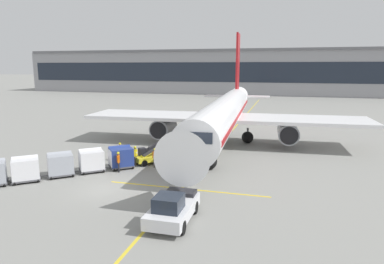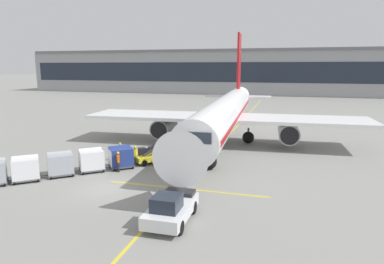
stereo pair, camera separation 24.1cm
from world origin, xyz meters
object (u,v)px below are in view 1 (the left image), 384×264
at_px(baggage_cart_lead, 121,157).
at_px(pushback_tug, 173,208).
at_px(ground_crew_by_carts, 155,157).
at_px(ground_crew_marshaller, 135,154).
at_px(belt_loader, 156,153).
at_px(parked_airplane, 224,114).
at_px(baggage_cart_third, 60,164).
at_px(safety_cone_wingtip, 168,140).
at_px(safety_cone_engine_keepout, 182,142).
at_px(baggage_cart_fourth, 25,169).
at_px(ground_crew_by_loader, 118,160).
at_px(baggage_cart_second, 91,160).
at_px(ground_crew_wingwalker, 120,150).

height_order(baggage_cart_lead, pushback_tug, baggage_cart_lead).
height_order(ground_crew_by_carts, ground_crew_marshaller, same).
relative_size(belt_loader, pushback_tug, 1.05).
xyz_separation_m(parked_airplane, baggage_cart_third, (-10.58, -15.24, -2.45)).
distance_m(parked_airplane, baggage_cart_lead, 14.00).
bearing_deg(pushback_tug, parked_airplane, 92.20).
bearing_deg(ground_crew_by_carts, belt_loader, 109.51).
bearing_deg(pushback_tug, baggage_cart_lead, 131.13).
bearing_deg(ground_crew_marshaller, baggage_cart_lead, -125.89).
relative_size(parked_airplane, safety_cone_wingtip, 55.48).
xyz_separation_m(ground_crew_marshaller, safety_cone_engine_keepout, (1.61, 8.91, -0.68)).
relative_size(baggage_cart_third, safety_cone_wingtip, 3.53).
distance_m(baggage_cart_fourth, ground_crew_by_loader, 7.05).
bearing_deg(ground_crew_by_carts, ground_crew_by_loader, -140.97).
distance_m(parked_airplane, baggage_cart_second, 16.32).
height_order(belt_loader, safety_cone_wingtip, belt_loader).
height_order(baggage_cart_lead, ground_crew_wingwalker, baggage_cart_lead).
xyz_separation_m(baggage_cart_third, safety_cone_engine_keepout, (6.11, 13.37, -0.68)).
bearing_deg(baggage_cart_second, baggage_cart_third, -135.49).
height_order(parked_airplane, ground_crew_by_loader, parked_airplane).
bearing_deg(ground_crew_by_carts, parked_airplane, 69.60).
bearing_deg(baggage_cart_third, pushback_tug, -25.86).
distance_m(baggage_cart_lead, ground_crew_wingwalker, 2.41).
relative_size(parked_airplane, baggage_cart_third, 15.74).
bearing_deg(ground_crew_by_loader, belt_loader, 62.71).
relative_size(pushback_tug, ground_crew_marshaller, 2.54).
relative_size(baggage_cart_lead, baggage_cart_third, 1.00).
bearing_deg(baggage_cart_fourth, ground_crew_marshaller, 45.09).
xyz_separation_m(belt_loader, ground_crew_marshaller, (-1.39, -1.41, 0.13)).
xyz_separation_m(baggage_cart_second, ground_crew_marshaller, (2.74, 2.73, -0.00)).
bearing_deg(baggage_cart_lead, baggage_cart_second, -140.50).
bearing_deg(baggage_cart_third, baggage_cart_fourth, -133.92).
relative_size(ground_crew_by_carts, ground_crew_marshaller, 1.00).
height_order(baggage_cart_third, pushback_tug, baggage_cart_third).
bearing_deg(baggage_cart_third, safety_cone_engine_keepout, 65.42).
distance_m(baggage_cart_fourth, safety_cone_engine_keepout, 17.14).
bearing_deg(ground_crew_by_carts, baggage_cart_lead, -162.16).
xyz_separation_m(pushback_tug, ground_crew_marshaller, (-6.87, 9.97, 0.17)).
height_order(pushback_tug, ground_crew_wingwalker, pushback_tug).
xyz_separation_m(ground_crew_wingwalker, safety_cone_wingtip, (1.87, 8.18, -0.64)).
distance_m(belt_loader, pushback_tug, 12.63).
bearing_deg(baggage_cart_second, safety_cone_engine_keepout, 69.49).
relative_size(ground_crew_wingwalker, safety_cone_engine_keepout, 2.68).
relative_size(baggage_cart_third, safety_cone_engine_keepout, 3.98).
relative_size(baggage_cart_third, ground_crew_wingwalker, 1.49).
xyz_separation_m(baggage_cart_second, pushback_tug, (9.62, -7.24, -0.17)).
xyz_separation_m(ground_crew_by_carts, ground_crew_wingwalker, (-3.96, 1.21, 0.00)).
bearing_deg(ground_crew_wingwalker, ground_crew_by_loader, -65.19).
relative_size(baggage_cart_lead, pushback_tug, 0.59).
distance_m(baggage_cart_second, baggage_cart_third, 2.47).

